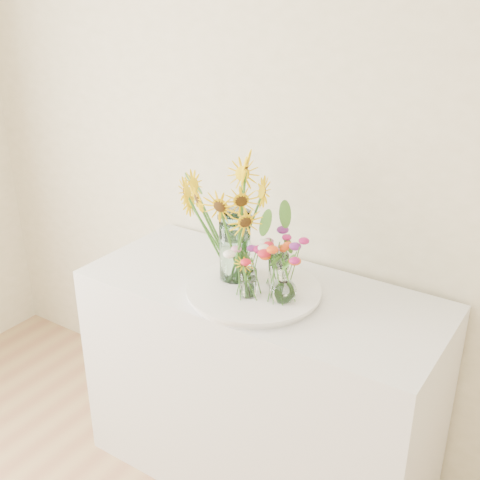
{
  "coord_description": "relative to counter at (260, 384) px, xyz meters",
  "views": [
    {
      "loc": [
        0.91,
        0.21,
        1.99
      ],
      "look_at": [
        -0.2,
        1.9,
        1.09
      ],
      "focal_mm": 45.0,
      "sensor_mm": 36.0,
      "label": 1
    }
  ],
  "objects": [
    {
      "name": "counter",
      "position": [
        0.0,
        0.0,
        0.0
      ],
      "size": [
        1.4,
        0.6,
        0.9
      ],
      "primitive_type": "cube",
      "color": "white",
      "rests_on": "ground_plane"
    },
    {
      "name": "tray",
      "position": [
        0.01,
        -0.06,
        0.46
      ],
      "size": [
        0.47,
        0.47,
        0.02
      ],
      "primitive_type": "cylinder",
      "color": "white",
      "rests_on": "counter"
    },
    {
      "name": "mason_jar",
      "position": [
        -0.1,
        -0.03,
        0.61
      ],
      "size": [
        0.14,
        0.14,
        0.27
      ],
      "primitive_type": "cylinder",
      "rotation": [
        0.0,
        0.0,
        -0.17
      ],
      "color": "#BFEEE5",
      "rests_on": "tray"
    },
    {
      "name": "sunflower_bouquet",
      "position": [
        -0.1,
        -0.03,
        0.72
      ],
      "size": [
        0.79,
        0.79,
        0.49
      ],
      "primitive_type": null,
      "rotation": [
        0.0,
        0.0,
        -0.17
      ],
      "color": "yellow",
      "rests_on": "tray"
    },
    {
      "name": "small_vase_a",
      "position": [
        0.02,
        -0.12,
        0.53
      ],
      "size": [
        0.08,
        0.08,
        0.11
      ],
      "primitive_type": "cylinder",
      "rotation": [
        0.0,
        0.0,
        -0.24
      ],
      "color": "white",
      "rests_on": "tray"
    },
    {
      "name": "wildflower_posy_a",
      "position": [
        0.02,
        -0.12,
        0.57
      ],
      "size": [
        0.2,
        0.2,
        0.2
      ],
      "primitive_type": null,
      "color": "#E44A13",
      "rests_on": "tray"
    },
    {
      "name": "small_vase_b",
      "position": [
        0.14,
        -0.08,
        0.55
      ],
      "size": [
        0.11,
        0.11,
        0.14
      ],
      "primitive_type": null,
      "rotation": [
        0.0,
        0.0,
        -0.08
      ],
      "color": "white",
      "rests_on": "tray"
    },
    {
      "name": "wildflower_posy_b",
      "position": [
        0.14,
        -0.08,
        0.59
      ],
      "size": [
        0.21,
        0.21,
        0.23
      ],
      "primitive_type": null,
      "color": "#E44A13",
      "rests_on": "tray"
    },
    {
      "name": "small_vase_c",
      "position": [
        0.07,
        0.01,
        0.54
      ],
      "size": [
        0.09,
        0.09,
        0.13
      ],
      "primitive_type": "cylinder",
      "rotation": [
        0.0,
        0.0,
        -0.25
      ],
      "color": "white",
      "rests_on": "tray"
    },
    {
      "name": "wildflower_posy_c",
      "position": [
        0.07,
        0.01,
        0.58
      ],
      "size": [
        0.18,
        0.18,
        0.22
      ],
      "primitive_type": null,
      "color": "#E44A13",
      "rests_on": "tray"
    }
  ]
}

